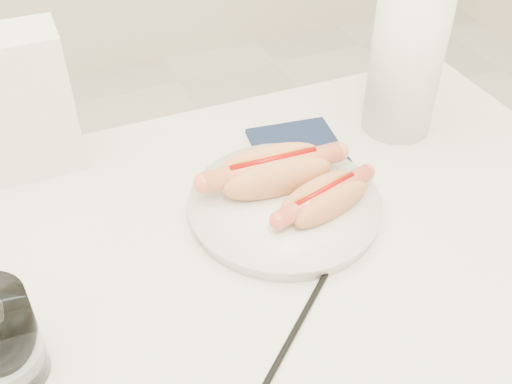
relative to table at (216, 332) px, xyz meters
name	(u,v)px	position (x,y,z in m)	size (l,w,h in m)	color
table	(216,332)	(0.00, 0.00, 0.00)	(1.20, 0.80, 0.75)	silver
plate	(284,208)	(0.14, 0.11, 0.07)	(0.25, 0.25, 0.02)	white
hotdog_left	(273,172)	(0.14, 0.14, 0.11)	(0.20, 0.08, 0.05)	#F09860
hotdog_right	(324,199)	(0.18, 0.07, 0.10)	(0.16, 0.09, 0.04)	#DC8955
chopstick_near	(286,346)	(0.05, -0.09, 0.06)	(0.01, 0.01, 0.24)	black
napkin_box	(13,105)	(-0.16, 0.35, 0.16)	(0.16, 0.09, 0.21)	white
navy_napkin	(297,147)	(0.22, 0.23, 0.06)	(0.13, 0.13, 0.01)	#121D3A
paper_towel_roll	(407,58)	(0.39, 0.23, 0.18)	(0.11, 0.11, 0.24)	white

